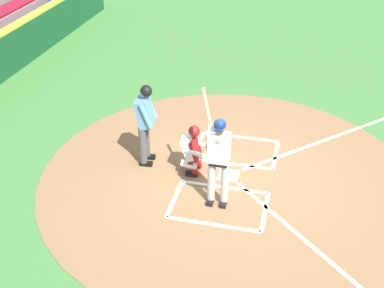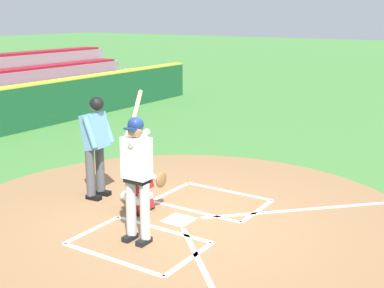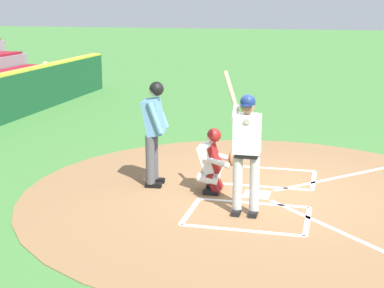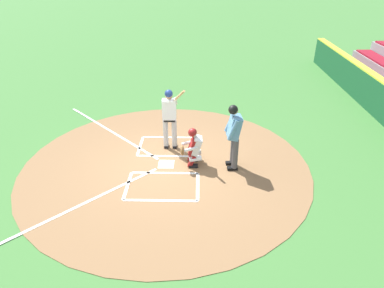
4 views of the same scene
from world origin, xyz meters
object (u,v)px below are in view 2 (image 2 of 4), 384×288
at_px(batter, 137,170).
at_px(catcher, 140,178).
at_px(baseball, 144,211).
at_px(plate_umpire, 96,140).

distance_m(batter, catcher, 1.29).
xyz_separation_m(batter, baseball, (-0.92, -0.62, -1.06)).
relative_size(batter, plate_umpire, 1.14).
distance_m(batter, plate_umpire, 2.08).
height_order(batter, catcher, batter).
xyz_separation_m(catcher, baseball, (0.03, 0.08, -0.55)).
height_order(catcher, plate_umpire, plate_umpire).
bearing_deg(catcher, batter, 36.54).
xyz_separation_m(batter, plate_umpire, (-1.07, -1.78, -0.02)).
height_order(plate_umpire, baseball, plate_umpire).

